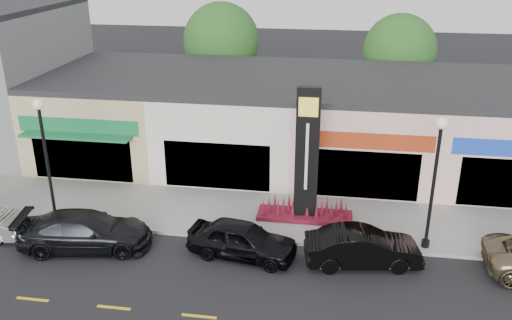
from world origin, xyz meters
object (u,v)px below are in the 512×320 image
Objects in this scene: pylon_sign at (306,174)px; car_black_conv at (363,248)px; car_dark_sedan at (85,231)px; lamp_west_near at (45,148)px; car_black_sedan at (242,239)px; lamp_east_near at (435,171)px.

pylon_sign is 4.27m from car_black_conv.
lamp_west_near is at bearing 40.94° from car_dark_sedan.
pylon_sign reaches higher than car_black_conv.
lamp_west_near is 1.04× the size of car_dark_sedan.
pylon_sign reaches higher than car_black_sedan.
pylon_sign is 1.14× the size of car_dark_sedan.
lamp_east_near is 0.91× the size of pylon_sign.
lamp_west_near reaches higher than car_dark_sedan.
lamp_west_near reaches higher than car_black_conv.
lamp_east_near is 14.01m from car_dark_sedan.
lamp_east_near reaches higher than car_black_conv.
lamp_east_near is 4.02m from car_black_conv.
car_black_conv is at bearing -97.20° from car_dark_sedan.
lamp_west_near is 11.19m from pylon_sign.
car_black_sedan is at bearing -124.31° from pylon_sign.
lamp_west_near is 9.32m from car_black_sedan.
car_black_conv is at bearing -150.61° from lamp_east_near.
pylon_sign is at bearing 28.79° from car_black_conv.
pylon_sign is at bearing -24.81° from car_black_sedan.
car_black_sedan reaches higher than car_black_conv.
lamp_west_near is 16.00m from lamp_east_near.
car_black_conv is at bearing -6.13° from lamp_west_near.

